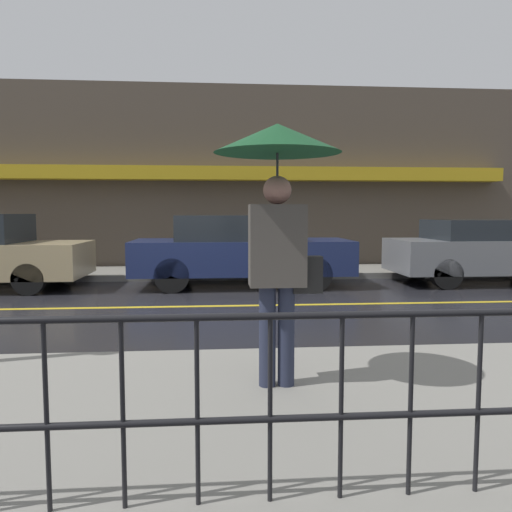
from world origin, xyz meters
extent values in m
plane|color=black|center=(0.00, 0.00, 0.00)|extent=(80.00, 80.00, 0.00)
cube|color=gray|center=(0.00, -4.70, 0.07)|extent=(28.00, 3.03, 0.14)
cube|color=gray|center=(0.00, 4.22, 0.07)|extent=(28.00, 2.07, 0.14)
cube|color=gold|center=(0.00, 0.00, 0.00)|extent=(25.20, 0.12, 0.01)
cube|color=#4C4238|center=(0.00, 5.40, 2.49)|extent=(28.00, 0.30, 4.99)
cube|color=#B79319|center=(0.00, 4.98, 2.60)|extent=(16.80, 0.55, 0.35)
cylinder|color=black|center=(0.00, -5.96, 1.07)|extent=(12.00, 0.04, 0.04)
cylinder|color=black|center=(0.00, -5.96, 0.56)|extent=(12.00, 0.04, 0.04)
cylinder|color=black|center=(-0.18, -5.96, 0.61)|extent=(0.02, 0.02, 0.93)
cylinder|color=black|center=(0.18, -5.96, 0.61)|extent=(0.02, 0.02, 0.93)
cylinder|color=black|center=(0.53, -5.96, 0.61)|extent=(0.02, 0.02, 0.93)
cylinder|color=black|center=(0.88, -5.96, 0.61)|extent=(0.02, 0.02, 0.93)
cylinder|color=black|center=(1.24, -5.96, 0.61)|extent=(0.02, 0.02, 0.93)
cylinder|color=black|center=(1.59, -5.96, 0.61)|extent=(0.02, 0.02, 0.93)
cylinder|color=black|center=(1.94, -5.96, 0.61)|extent=(0.02, 0.02, 0.93)
cylinder|color=#23283D|center=(1.04, -4.31, 0.56)|extent=(0.14, 0.14, 0.83)
cylinder|color=#23283D|center=(1.20, -4.31, 0.56)|extent=(0.14, 0.14, 0.83)
cube|color=#47423D|center=(1.12, -4.31, 1.30)|extent=(0.45, 0.27, 0.66)
sphere|color=#96675A|center=(1.12, -4.31, 1.75)|extent=(0.23, 0.23, 0.23)
cylinder|color=#262628|center=(1.12, -4.31, 1.67)|extent=(0.02, 0.02, 0.74)
cone|color=#144723|center=(1.12, -4.31, 2.16)|extent=(1.02, 1.02, 0.23)
cube|color=black|center=(1.37, -4.31, 1.06)|extent=(0.24, 0.12, 0.30)
cylinder|color=black|center=(-2.92, 3.05, 0.31)|extent=(0.61, 0.22, 0.61)
cylinder|color=black|center=(-2.92, 1.44, 0.31)|extent=(0.61, 0.22, 0.61)
cube|color=#19234C|center=(1.19, 2.25, 0.64)|extent=(4.57, 1.75, 0.70)
cube|color=#1E2328|center=(1.01, 2.25, 1.25)|extent=(2.38, 1.61, 0.52)
cylinder|color=black|center=(2.61, 3.01, 0.34)|extent=(0.69, 0.22, 0.69)
cylinder|color=black|center=(2.61, 1.48, 0.34)|extent=(0.69, 0.22, 0.69)
cylinder|color=black|center=(-0.23, 3.01, 0.34)|extent=(0.69, 0.22, 0.69)
cylinder|color=black|center=(-0.23, 1.48, 0.34)|extent=(0.69, 0.22, 0.69)
cube|color=slate|center=(6.68, 2.25, 0.63)|extent=(4.29, 1.73, 0.72)
cube|color=#1E2328|center=(6.51, 2.25, 1.20)|extent=(2.23, 1.59, 0.43)
cylinder|color=black|center=(5.35, 3.00, 0.31)|extent=(0.63, 0.22, 0.63)
cylinder|color=black|center=(5.35, 1.49, 0.31)|extent=(0.63, 0.22, 0.63)
camera|label=1|loc=(0.62, -8.30, 1.57)|focal=35.00mm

